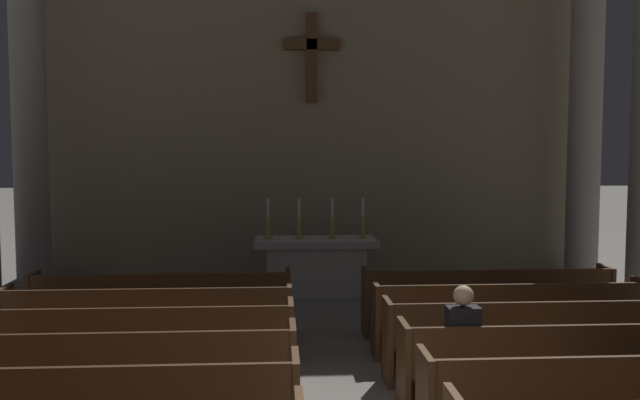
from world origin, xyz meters
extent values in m
cube|color=brown|center=(-2.28, 0.75, 0.70)|extent=(3.42, 0.05, 0.50)
cube|color=brown|center=(-2.28, 1.96, 0.42)|extent=(3.42, 0.40, 0.05)
cube|color=brown|center=(-2.28, 1.73, 0.70)|extent=(3.42, 0.05, 0.50)
cube|color=brown|center=(-2.28, 2.14, 0.20)|extent=(3.42, 0.04, 0.40)
cube|color=brown|center=(-0.54, 1.94, 0.47)|extent=(0.06, 0.50, 0.95)
cube|color=brown|center=(-2.28, 2.94, 0.42)|extent=(3.42, 0.40, 0.05)
cube|color=brown|center=(-2.28, 2.71, 0.70)|extent=(3.42, 0.05, 0.50)
cube|color=brown|center=(-2.28, 3.12, 0.20)|extent=(3.42, 0.04, 0.40)
cube|color=brown|center=(-0.54, 2.92, 0.47)|extent=(0.06, 0.50, 0.95)
cube|color=brown|center=(-2.28, 3.92, 0.42)|extent=(3.42, 0.40, 0.05)
cube|color=brown|center=(-2.28, 3.69, 0.70)|extent=(3.42, 0.05, 0.50)
cube|color=brown|center=(-2.28, 4.10, 0.20)|extent=(3.42, 0.04, 0.40)
cube|color=brown|center=(-0.54, 3.90, 0.47)|extent=(0.06, 0.50, 0.95)
cube|color=brown|center=(-4.02, 3.90, 0.47)|extent=(0.06, 0.50, 0.95)
cube|color=brown|center=(-2.28, 4.90, 0.42)|extent=(3.42, 0.40, 0.05)
cube|color=brown|center=(-2.28, 4.67, 0.70)|extent=(3.42, 0.05, 0.50)
cube|color=brown|center=(-2.28, 5.08, 0.20)|extent=(3.42, 0.04, 0.40)
cube|color=brown|center=(-0.54, 4.88, 0.47)|extent=(0.06, 0.50, 0.95)
cube|color=brown|center=(-4.02, 4.88, 0.47)|extent=(0.06, 0.50, 0.95)
cube|color=brown|center=(2.28, 0.75, 0.70)|extent=(3.42, 0.05, 0.50)
cube|color=brown|center=(2.28, 1.96, 0.42)|extent=(3.42, 0.40, 0.05)
cube|color=brown|center=(2.28, 1.73, 0.70)|extent=(3.42, 0.05, 0.50)
cube|color=brown|center=(2.28, 2.14, 0.20)|extent=(3.42, 0.04, 0.40)
cube|color=brown|center=(0.54, 1.94, 0.47)|extent=(0.06, 0.50, 0.95)
cube|color=brown|center=(2.28, 2.94, 0.42)|extent=(3.42, 0.40, 0.05)
cube|color=brown|center=(2.28, 2.71, 0.70)|extent=(3.42, 0.05, 0.50)
cube|color=brown|center=(2.28, 3.12, 0.20)|extent=(3.42, 0.04, 0.40)
cube|color=brown|center=(0.54, 2.92, 0.47)|extent=(0.06, 0.50, 0.95)
cube|color=brown|center=(2.28, 3.92, 0.42)|extent=(3.42, 0.40, 0.05)
cube|color=brown|center=(2.28, 3.69, 0.70)|extent=(3.42, 0.05, 0.50)
cube|color=brown|center=(2.28, 4.10, 0.20)|extent=(3.42, 0.04, 0.40)
cube|color=brown|center=(0.54, 3.90, 0.47)|extent=(0.06, 0.50, 0.95)
cube|color=brown|center=(2.28, 4.90, 0.42)|extent=(3.42, 0.40, 0.05)
cube|color=brown|center=(2.28, 4.67, 0.70)|extent=(3.42, 0.05, 0.50)
cube|color=brown|center=(2.28, 5.08, 0.20)|extent=(3.42, 0.04, 0.40)
cube|color=brown|center=(0.54, 4.88, 0.47)|extent=(0.06, 0.50, 0.95)
cube|color=brown|center=(4.02, 4.88, 0.47)|extent=(0.06, 0.50, 0.95)
cube|color=#9E998E|center=(-5.12, 8.11, 0.10)|extent=(0.85, 0.85, 0.20)
cylinder|color=#9E998E|center=(-5.12, 8.11, 3.54)|extent=(0.61, 0.61, 7.07)
cube|color=#9E998E|center=(5.12, 8.11, 0.10)|extent=(0.85, 0.85, 0.20)
cylinder|color=#9E998E|center=(5.12, 8.11, 3.54)|extent=(0.61, 0.61, 7.07)
cube|color=#BCB7AD|center=(0.00, 7.64, 0.44)|extent=(1.76, 0.72, 0.88)
cube|color=#BCB7AD|center=(0.00, 7.64, 0.94)|extent=(2.20, 0.90, 0.12)
cube|color=silver|center=(0.00, 7.64, 1.00)|extent=(2.09, 0.85, 0.01)
cylinder|color=#B79338|center=(-0.85, 7.64, 1.02)|extent=(0.16, 0.16, 0.02)
cylinder|color=#B79338|center=(-0.85, 7.64, 1.21)|extent=(0.07, 0.07, 0.39)
cylinder|color=silver|center=(-0.85, 7.64, 1.56)|extent=(0.04, 0.04, 0.32)
cylinder|color=#B79338|center=(-0.30, 7.64, 1.02)|extent=(0.16, 0.16, 0.02)
cylinder|color=#B79338|center=(-0.30, 7.64, 1.21)|extent=(0.07, 0.07, 0.39)
cylinder|color=silver|center=(-0.30, 7.64, 1.56)|extent=(0.04, 0.04, 0.32)
cylinder|color=#B79338|center=(0.30, 7.64, 1.02)|extent=(0.16, 0.16, 0.02)
cylinder|color=#B79338|center=(0.30, 7.64, 1.21)|extent=(0.07, 0.07, 0.39)
cylinder|color=silver|center=(0.30, 7.64, 1.56)|extent=(0.04, 0.04, 0.32)
cylinder|color=#B79338|center=(0.85, 7.64, 1.02)|extent=(0.16, 0.16, 0.02)
cylinder|color=#B79338|center=(0.85, 7.64, 1.21)|extent=(0.07, 0.07, 0.39)
cylinder|color=silver|center=(0.85, 7.64, 1.56)|extent=(0.04, 0.04, 0.32)
cube|color=gray|center=(0.00, 9.27, 3.98)|extent=(11.21, 0.25, 7.97)
cube|color=brown|center=(0.00, 9.04, 4.38)|extent=(0.21, 0.21, 1.72)
cube|color=brown|center=(0.00, 9.04, 4.64)|extent=(1.10, 0.21, 0.21)
cube|color=#26262B|center=(1.11, 2.14, 0.23)|extent=(0.24, 0.14, 0.45)
cube|color=#26262B|center=(1.11, 2.01, 0.51)|extent=(0.28, 0.36, 0.12)
cube|color=black|center=(1.11, 1.88, 0.84)|extent=(0.32, 0.20, 0.54)
sphere|color=beige|center=(1.11, 1.88, 1.22)|extent=(0.20, 0.20, 0.20)
camera|label=1|loc=(-0.69, -4.60, 2.67)|focal=38.65mm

